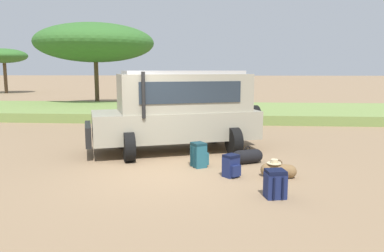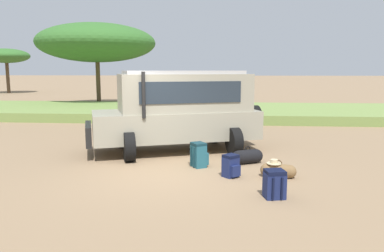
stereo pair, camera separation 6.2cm
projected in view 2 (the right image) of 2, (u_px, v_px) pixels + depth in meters
name	position (u px, v px, depth m)	size (l,w,h in m)	color
ground_plane	(167.00, 173.00, 9.05)	(320.00, 320.00, 0.00)	#8C7051
grass_bank	(199.00, 112.00, 20.35)	(120.00, 7.00, 0.44)	olive
safari_vehicle	(179.00, 109.00, 11.32)	(5.42, 3.73, 2.44)	gray
backpack_beside_front_wheel	(199.00, 155.00, 9.55)	(0.50, 0.49, 0.63)	#235B6B
backpack_cluster_center	(274.00, 184.00, 7.24)	(0.44, 0.48, 0.56)	navy
backpack_near_rear_wheel	(231.00, 166.00, 8.65)	(0.45, 0.45, 0.53)	navy
duffel_bag_low_black_case	(278.00, 170.00, 8.63)	(0.81, 0.41, 0.42)	brown
duffel_bag_soft_canvas	(247.00, 157.00, 9.91)	(0.83, 0.60, 0.47)	black
acacia_tree_far_left	(6.00, 56.00, 39.55)	(4.72, 4.88, 4.70)	brown
acacia_tree_centre_back	(97.00, 43.00, 24.60)	(7.69, 7.92, 5.48)	brown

